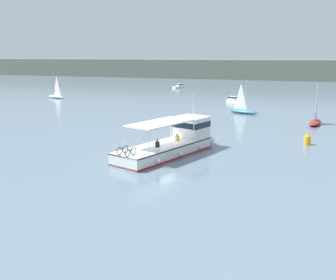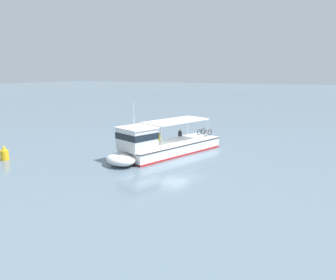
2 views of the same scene
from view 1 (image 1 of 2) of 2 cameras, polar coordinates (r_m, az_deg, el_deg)
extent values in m
plane|color=slate|center=(37.33, -1.04, -1.80)|extent=(400.00, 400.00, 0.00)
cube|color=#606B5B|center=(161.02, 15.65, 9.86)|extent=(400.00, 28.00, 7.26)
cube|color=white|center=(35.85, -0.59, -1.49)|extent=(6.34, 11.26, 1.10)
ellipsoid|color=white|center=(40.77, 4.83, 0.15)|extent=(3.47, 2.99, 1.01)
cube|color=red|center=(35.96, -0.59, -2.18)|extent=(6.38, 11.27, 0.16)
cube|color=#2D2D33|center=(35.74, -0.59, -0.76)|extent=(6.40, 11.28, 0.10)
cube|color=white|center=(39.01, 3.43, 1.87)|extent=(3.38, 3.31, 1.90)
cube|color=#19232D|center=(38.95, 3.43, 2.35)|extent=(3.46, 3.36, 0.56)
cube|color=white|center=(38.84, 3.45, 3.33)|extent=(3.58, 3.51, 0.12)
cube|color=white|center=(34.98, -1.06, 2.51)|extent=(4.85, 7.28, 0.10)
cylinder|color=silver|center=(38.51, 0.41, 1.83)|extent=(0.08, 0.08, 2.00)
cylinder|color=silver|center=(36.95, 3.76, 1.36)|extent=(0.08, 0.08, 2.00)
cylinder|color=silver|center=(33.67, -6.33, 0.24)|extent=(0.08, 0.08, 2.00)
cylinder|color=silver|center=(31.88, -2.81, -0.38)|extent=(0.08, 0.08, 2.00)
cylinder|color=silver|center=(38.92, 3.72, 5.07)|extent=(0.06, 0.06, 2.20)
sphere|color=white|center=(37.54, 4.77, -0.99)|extent=(0.36, 0.36, 0.36)
sphere|color=white|center=(34.90, 1.81, -1.97)|extent=(0.36, 0.36, 0.36)
sphere|color=white|center=(32.52, -1.41, -3.03)|extent=(0.36, 0.36, 0.36)
torus|color=black|center=(32.61, -6.19, -1.36)|extent=(0.26, 0.65, 0.66)
torus|color=black|center=(32.12, -7.05, -1.59)|extent=(0.26, 0.65, 0.66)
cylinder|color=maroon|center=(32.34, -6.62, -1.27)|extent=(0.27, 0.69, 0.06)
torus|color=black|center=(32.00, -5.03, -1.60)|extent=(0.26, 0.65, 0.66)
torus|color=black|center=(31.51, -5.89, -1.83)|extent=(0.26, 0.65, 0.66)
cylinder|color=#232328|center=(31.73, -5.46, -1.50)|extent=(0.27, 0.69, 0.06)
cube|color=black|center=(33.67, -1.54, -0.63)|extent=(0.37, 0.31, 0.52)
sphere|color=#9E7051|center=(33.59, -1.55, -0.02)|extent=(0.20, 0.20, 0.20)
cube|color=yellow|center=(35.97, 1.37, 0.21)|extent=(0.37, 0.31, 0.52)
sphere|color=#9E7051|center=(35.90, 1.37, 0.78)|extent=(0.20, 0.20, 0.20)
ellipsoid|color=white|center=(88.09, -15.94, 6.06)|extent=(4.99, 2.89, 0.60)
cylinder|color=silver|center=(88.11, -16.16, 7.82)|extent=(0.08, 0.08, 4.80)
pyramid|color=white|center=(87.45, -15.80, 7.60)|extent=(1.63, 0.61, 4.08)
ellipsoid|color=maroon|center=(55.56, 20.52, 2.39)|extent=(2.00, 4.94, 0.60)
cylinder|color=silver|center=(54.90, 20.69, 5.12)|extent=(0.08, 0.08, 4.80)
pyramid|color=white|center=(55.78, 20.75, 4.89)|extent=(0.28, 1.69, 4.08)
ellipsoid|color=teal|center=(63.34, 10.86, 4.07)|extent=(4.98, 3.03, 0.60)
cylinder|color=silver|center=(62.88, 11.19, 6.48)|extent=(0.08, 0.08, 4.80)
pyramid|color=white|center=(63.31, 10.50, 6.26)|extent=(1.61, 0.66, 4.08)
cube|color=white|center=(109.74, 1.46, 7.64)|extent=(2.57, 3.82, 0.56)
cube|color=white|center=(110.16, 1.68, 7.99)|extent=(1.58, 1.89, 0.70)
cube|color=#19232D|center=(110.15, 1.68, 8.08)|extent=(1.60, 1.90, 0.28)
cube|color=white|center=(76.57, 9.75, 5.48)|extent=(3.78, 2.86, 0.56)
cube|color=white|center=(76.90, 9.40, 5.99)|extent=(1.92, 1.69, 0.70)
cube|color=#19232D|center=(76.88, 9.41, 6.12)|extent=(1.93, 1.71, 0.28)
cylinder|color=gold|center=(42.83, 19.52, -0.07)|extent=(0.70, 0.70, 0.90)
cone|color=gold|center=(42.69, 19.59, 0.85)|extent=(0.42, 0.42, 0.50)
camera|label=2|loc=(65.10, -3.69, 11.07)|focal=34.10mm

